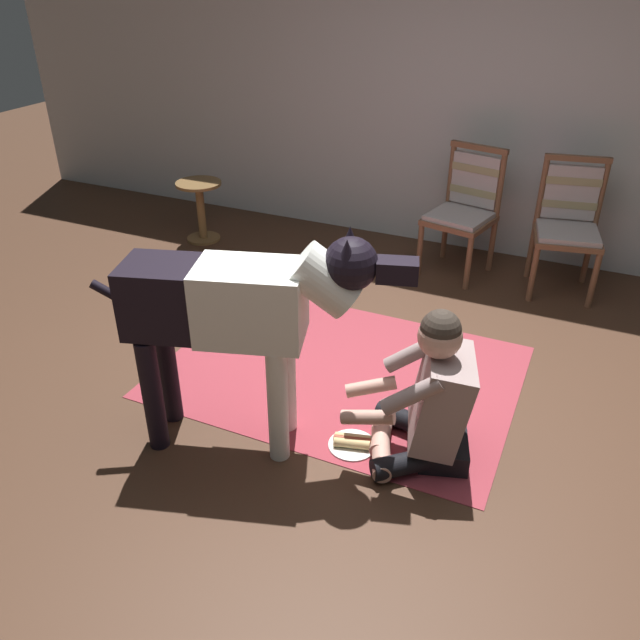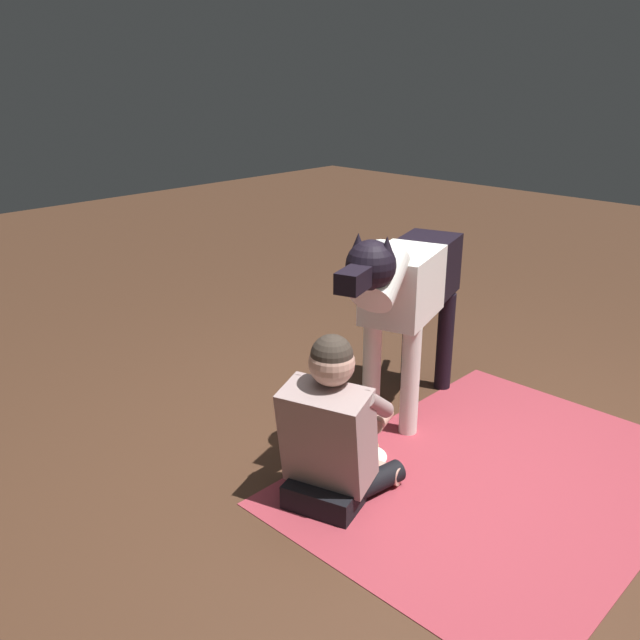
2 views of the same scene
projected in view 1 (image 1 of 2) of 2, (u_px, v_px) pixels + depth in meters
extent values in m
plane|color=#452B1C|center=(360.00, 415.00, 3.57)|extent=(16.05, 16.05, 0.00)
cube|color=#B6B9B9|center=(488.00, 91.00, 4.97)|extent=(9.27, 0.10, 2.60)
cube|color=#9A333E|center=(340.00, 371.00, 3.94)|extent=(2.09, 1.54, 0.01)
cylinder|color=brown|center=(468.00, 264.00, 4.80)|extent=(0.04, 0.04, 0.42)
cylinder|color=brown|center=(420.00, 250.00, 5.02)|extent=(0.04, 0.04, 0.42)
cylinder|color=brown|center=(492.00, 246.00, 5.08)|extent=(0.04, 0.04, 0.42)
cylinder|color=brown|center=(445.00, 234.00, 5.30)|extent=(0.04, 0.04, 0.42)
cube|color=brown|center=(459.00, 221.00, 4.94)|extent=(0.55, 0.55, 0.04)
cube|color=#AFA4A3|center=(460.00, 216.00, 4.92)|extent=(0.51, 0.51, 0.04)
cylinder|color=brown|center=(501.00, 184.00, 4.83)|extent=(0.04, 0.04, 0.52)
cylinder|color=brown|center=(451.00, 174.00, 5.05)|extent=(0.04, 0.04, 0.52)
cube|color=brown|center=(479.00, 147.00, 4.82)|extent=(0.46, 0.15, 0.04)
cube|color=#AFA4A3|center=(475.00, 180.00, 4.94)|extent=(0.38, 0.13, 0.40)
cube|color=#958A63|center=(477.00, 169.00, 4.90)|extent=(0.39, 0.14, 0.06)
cube|color=#958A63|center=(474.00, 191.00, 4.99)|extent=(0.39, 0.14, 0.06)
cylinder|color=brown|center=(594.00, 281.00, 4.55)|extent=(0.04, 0.04, 0.42)
cylinder|color=brown|center=(533.00, 275.00, 4.64)|extent=(0.04, 0.04, 0.42)
cylinder|color=brown|center=(587.00, 257.00, 4.90)|extent=(0.04, 0.04, 0.42)
cylinder|color=brown|center=(531.00, 252.00, 4.98)|extent=(0.04, 0.04, 0.42)
cube|color=brown|center=(567.00, 237.00, 4.65)|extent=(0.54, 0.54, 0.04)
cube|color=#AFA4A3|center=(568.00, 232.00, 4.63)|extent=(0.49, 0.49, 0.04)
cylinder|color=brown|center=(602.00, 193.00, 4.64)|extent=(0.04, 0.04, 0.52)
cylinder|color=brown|center=(542.00, 189.00, 4.73)|extent=(0.04, 0.04, 0.52)
cube|color=brown|center=(578.00, 158.00, 4.57)|extent=(0.46, 0.13, 0.04)
cube|color=#AFA4A3|center=(571.00, 192.00, 4.69)|extent=(0.38, 0.12, 0.40)
cube|color=#958A63|center=(574.00, 180.00, 4.65)|extent=(0.39, 0.13, 0.06)
cube|color=#958A63|center=(569.00, 204.00, 4.74)|extent=(0.39, 0.13, 0.06)
cube|color=black|center=(443.00, 445.00, 3.27)|extent=(0.33, 0.40, 0.12)
cylinder|color=black|center=(411.00, 462.00, 3.15)|extent=(0.37, 0.35, 0.11)
cylinder|color=tan|center=(381.00, 451.00, 3.23)|extent=(0.22, 0.37, 0.09)
cylinder|color=black|center=(411.00, 422.00, 3.41)|extent=(0.41, 0.16, 0.11)
cylinder|color=tan|center=(383.00, 429.00, 3.37)|extent=(0.17, 0.37, 0.09)
cube|color=gray|center=(441.00, 398.00, 3.12)|extent=(0.39, 0.47, 0.50)
cylinder|color=gray|center=(412.00, 395.00, 2.92)|extent=(0.30, 0.16, 0.24)
cylinder|color=tan|center=(368.00, 417.00, 3.08)|extent=(0.28, 0.11, 0.12)
cylinder|color=gray|center=(413.00, 353.00, 3.22)|extent=(0.30, 0.16, 0.24)
cylinder|color=tan|center=(371.00, 387.00, 3.30)|extent=(0.27, 0.18, 0.12)
sphere|color=tan|center=(440.00, 337.00, 2.95)|extent=(0.21, 0.21, 0.21)
sphere|color=#372D25|center=(441.00, 330.00, 2.93)|extent=(0.19, 0.19, 0.19)
cylinder|color=white|center=(286.00, 379.00, 3.33)|extent=(0.10, 0.10, 0.64)
cylinder|color=white|center=(278.00, 406.00, 3.13)|extent=(0.10, 0.10, 0.64)
cylinder|color=black|center=(168.00, 370.00, 3.40)|extent=(0.10, 0.10, 0.64)
cylinder|color=black|center=(152.00, 395.00, 3.20)|extent=(0.10, 0.10, 0.64)
cube|color=white|center=(251.00, 303.00, 2.99)|extent=(0.58, 0.46, 0.37)
cube|color=black|center=(171.00, 298.00, 3.04)|extent=(0.51, 0.43, 0.35)
cylinder|color=white|center=(325.00, 280.00, 2.88)|extent=(0.42, 0.33, 0.36)
sphere|color=black|center=(351.00, 264.00, 2.83)|extent=(0.25, 0.25, 0.25)
cube|color=black|center=(397.00, 270.00, 2.81)|extent=(0.21, 0.16, 0.10)
cone|color=black|center=(350.00, 238.00, 2.84)|extent=(0.11, 0.11, 0.11)
cone|color=black|center=(347.00, 251.00, 2.72)|extent=(0.11, 0.11, 0.11)
cylinder|color=black|center=(125.00, 301.00, 3.08)|extent=(0.32, 0.14, 0.21)
cylinder|color=white|center=(352.00, 445.00, 3.35)|extent=(0.25, 0.25, 0.01)
cylinder|color=#DEBF7B|center=(352.00, 444.00, 3.31)|extent=(0.19, 0.09, 0.05)
cylinder|color=#DEBF7B|center=(353.00, 438.00, 3.35)|extent=(0.19, 0.09, 0.05)
cylinder|color=brown|center=(352.00, 440.00, 3.33)|extent=(0.20, 0.08, 0.04)
cylinder|color=brown|center=(201.00, 213.00, 5.61)|extent=(0.07, 0.07, 0.50)
cylinder|color=brown|center=(204.00, 238.00, 5.73)|extent=(0.29, 0.29, 0.02)
cylinder|color=brown|center=(198.00, 184.00, 5.48)|extent=(0.39, 0.39, 0.02)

